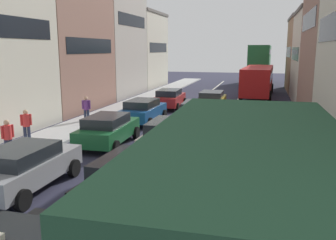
# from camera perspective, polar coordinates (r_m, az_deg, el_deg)

# --- Properties ---
(sidewalk_left) EXTENTS (2.60, 64.00, 0.14)m
(sidewalk_left) POSITION_cam_1_polar(r_m,az_deg,el_deg) (25.27, -10.08, 0.76)
(sidewalk_left) COLOR #B0B0B0
(sidewalk_left) RESTS_ON ground
(lane_stripe_left) EXTENTS (0.16, 60.00, 0.01)m
(lane_stripe_left) POSITION_cam_1_polar(r_m,az_deg,el_deg) (23.64, 1.00, 0.05)
(lane_stripe_left) COLOR silver
(lane_stripe_left) RESTS_ON ground
(lane_stripe_right) EXTENTS (0.16, 60.00, 0.01)m
(lane_stripe_right) POSITION_cam_1_polar(r_m,az_deg,el_deg) (23.08, 9.22, -0.37)
(lane_stripe_right) COLOR silver
(lane_stripe_right) RESTS_ON ground
(building_row_left) EXTENTS (7.20, 43.90, 13.48)m
(building_row_left) POSITION_cam_1_polar(r_m,az_deg,el_deg) (29.20, -18.45, 12.23)
(building_row_left) COLOR #B2ADA3
(building_row_left) RESTS_ON ground
(removalist_box_truck) EXTENTS (2.82, 7.75, 3.58)m
(removalist_box_truck) POSITION_cam_1_polar(r_m,az_deg,el_deg) (5.99, 12.29, -14.83)
(removalist_box_truck) COLOR #A51E1E
(removalist_box_truck) RESTS_ON ground
(sedan_centre_lane_second) EXTENTS (2.28, 4.41, 1.49)m
(sedan_centre_lane_second) POSITION_cam_1_polar(r_m,az_deg,el_deg) (10.93, -5.78, -9.09)
(sedan_centre_lane_second) COLOR black
(sedan_centre_lane_second) RESTS_ON ground
(wagon_left_lane_second) EXTENTS (2.07, 4.30, 1.49)m
(wagon_left_lane_second) POSITION_cam_1_polar(r_m,az_deg,el_deg) (12.76, -21.84, -6.85)
(wagon_left_lane_second) COLOR gray
(wagon_left_lane_second) RESTS_ON ground
(hatchback_centre_lane_third) EXTENTS (2.06, 4.30, 1.49)m
(hatchback_centre_lane_third) POSITION_cam_1_polar(r_m,az_deg,el_deg) (16.04, 0.23, -2.42)
(hatchback_centre_lane_third) COLOR beige
(hatchback_centre_lane_third) RESTS_ON ground
(sedan_left_lane_third) EXTENTS (2.18, 4.36, 1.49)m
(sedan_left_lane_third) POSITION_cam_1_polar(r_m,az_deg,el_deg) (17.48, -9.53, -1.44)
(sedan_left_lane_third) COLOR #19592D
(sedan_left_lane_third) RESTS_ON ground
(coupe_centre_lane_fourth) EXTENTS (2.24, 4.39, 1.49)m
(coupe_centre_lane_fourth) POSITION_cam_1_polar(r_m,az_deg,el_deg) (21.78, 4.67, 1.17)
(coupe_centre_lane_fourth) COLOR silver
(coupe_centre_lane_fourth) RESTS_ON ground
(sedan_left_lane_fourth) EXTENTS (2.14, 4.34, 1.49)m
(sedan_left_lane_fourth) POSITION_cam_1_polar(r_m,az_deg,el_deg) (22.56, -3.99, 1.53)
(sedan_left_lane_fourth) COLOR #194C8C
(sedan_left_lane_fourth) RESTS_ON ground
(sedan_centre_lane_fifth) EXTENTS (2.11, 4.32, 1.49)m
(sedan_centre_lane_fifth) POSITION_cam_1_polar(r_m,az_deg,el_deg) (27.13, 6.97, 3.11)
(sedan_centre_lane_fifth) COLOR #B29319
(sedan_centre_lane_fifth) RESTS_ON ground
(sedan_left_lane_fifth) EXTENTS (2.19, 4.36, 1.49)m
(sedan_left_lane_fifth) POSITION_cam_1_polar(r_m,az_deg,el_deg) (28.20, 0.24, 3.50)
(sedan_left_lane_fifth) COLOR #A51E1E
(sedan_left_lane_fifth) RESTS_ON ground
(sedan_right_lane_behind_truck) EXTENTS (2.14, 4.34, 1.49)m
(sedan_right_lane_behind_truck) POSITION_cam_1_polar(r_m,az_deg,el_deg) (12.74, 13.03, -6.34)
(sedan_right_lane_behind_truck) COLOR #759EB7
(sedan_right_lane_behind_truck) RESTS_ON ground
(wagon_right_lane_far) EXTENTS (2.18, 4.36, 1.49)m
(wagon_right_lane_far) POSITION_cam_1_polar(r_m,az_deg,el_deg) (18.57, 13.21, -0.84)
(wagon_right_lane_far) COLOR black
(wagon_right_lane_far) RESTS_ON ground
(bus_mid_queue_primary) EXTENTS (3.13, 10.60, 2.90)m
(bus_mid_queue_primary) POSITION_cam_1_polar(r_m,az_deg,el_deg) (35.88, 14.12, 6.37)
(bus_mid_queue_primary) COLOR #B21919
(bus_mid_queue_primary) RESTS_ON ground
(bus_far_queue_secondary) EXTENTS (3.06, 10.58, 5.06)m
(bus_far_queue_secondary) POSITION_cam_1_polar(r_m,az_deg,el_deg) (49.18, 14.41, 8.82)
(bus_far_queue_secondary) COLOR #1E6033
(bus_far_queue_secondary) RESTS_ON ground
(pedestrian_near_kerb) EXTENTS (0.34, 0.47, 1.66)m
(pedestrian_near_kerb) POSITION_cam_1_polar(r_m,az_deg,el_deg) (16.65, -24.13, -2.38)
(pedestrian_near_kerb) COLOR #262D47
(pedestrian_near_kerb) RESTS_ON ground
(pedestrian_mid_sidewalk) EXTENTS (0.46, 0.36, 1.66)m
(pedestrian_mid_sidewalk) POSITION_cam_1_polar(r_m,az_deg,el_deg) (19.05, -21.62, -0.57)
(pedestrian_mid_sidewalk) COLOR #262D47
(pedestrian_mid_sidewalk) RESTS_ON ground
(pedestrian_far_sidewalk) EXTENTS (0.51, 0.34, 1.66)m
(pedestrian_far_sidewalk) POSITION_cam_1_polar(r_m,az_deg,el_deg) (23.17, -12.86, 1.91)
(pedestrian_far_sidewalk) COLOR #262D47
(pedestrian_far_sidewalk) RESTS_ON ground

